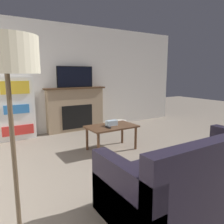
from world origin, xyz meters
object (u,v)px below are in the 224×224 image
Objects in this scene: tv at (75,77)px; bookshelf at (16,108)px; storage_basket at (120,124)px; couch at (198,177)px; fireplace at (76,109)px; floor_lamp at (7,75)px; coffee_table at (111,129)px.

tv is 0.67× the size of bookshelf.
couch is at bearing -109.41° from storage_basket.
floor_lamp is at bearing -117.59° from fireplace.
storage_basket is at bearing -17.99° from fireplace.
couch is 2.26m from floor_lamp.
fireplace is 3.79m from couch.
floor_lamp is at bearing -117.71° from tv.
bookshelf is (-1.46, 1.72, 0.30)m from coffee_table.
floor_lamp is at bearing -134.18° from coffee_table.
couch is at bearing -91.96° from coffee_table.
fireplace is at bearing 162.01° from storage_basket.
coffee_table is (0.01, -1.75, -0.16)m from fireplace.
floor_lamp is (-1.99, -3.81, 0.90)m from fireplace.
coffee_table is at bearing -49.76° from bookshelf.
floor_lamp is (-1.93, -0.03, 1.18)m from couch.
bookshelf is 3.90m from floor_lamp.
coffee_table is (0.07, 2.03, 0.12)m from couch.
storage_basket is at bearing -17.09° from tv.
coffee_table is 0.56× the size of floor_lamp.
fireplace is at bearing 62.41° from floor_lamp.
couch is (-0.06, -3.76, -1.10)m from tv.
fireplace is 1.75m from coffee_table.
bookshelf is at bearing 81.80° from floor_lamp.
coffee_table is (0.01, -1.73, -0.98)m from tv.
couch is at bearing -90.84° from fireplace.
tv is 0.56× the size of floor_lamp.
floor_lamp is at bearing -98.20° from bookshelf.
floor_lamp reaches higher than bookshelf.
tv reaches higher than bookshelf.
storage_basket is (2.59, -0.35, -0.61)m from bookshelf.
tv is 1.00× the size of coffee_table.
tv is 1.60m from bookshelf.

